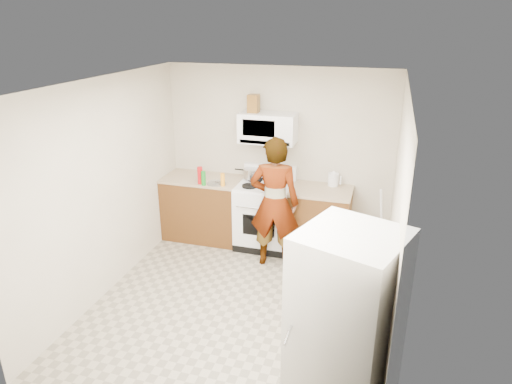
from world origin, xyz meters
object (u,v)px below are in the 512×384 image
at_px(gas_range, 265,214).
at_px(microwave, 268,128).
at_px(saucepan, 252,173).
at_px(fridge, 345,334).
at_px(kettle, 333,179).
at_px(person, 274,203).

distance_m(gas_range, microwave, 1.22).
bearing_deg(saucepan, fridge, -61.14).
distance_m(microwave, kettle, 1.14).
xyz_separation_m(microwave, kettle, (0.91, 0.08, -0.68)).
bearing_deg(kettle, microwave, -157.41).
height_order(microwave, saucepan, microwave).
relative_size(gas_range, microwave, 1.49).
xyz_separation_m(microwave, person, (0.25, -0.60, -0.83)).
relative_size(microwave, kettle, 4.32).
height_order(gas_range, person, person).
bearing_deg(microwave, person, -67.21).
xyz_separation_m(gas_range, microwave, (0.00, 0.13, 1.21)).
bearing_deg(person, gas_range, -68.10).
bearing_deg(fridge, saucepan, 138.83).
bearing_deg(gas_range, microwave, 90.00).
distance_m(gas_range, person, 0.66).
bearing_deg(person, fridge, 109.93).
bearing_deg(fridge, microwave, 135.40).
height_order(fridge, saucepan, fridge).
relative_size(gas_range, person, 0.65).
xyz_separation_m(fridge, kettle, (-0.49, 3.01, 0.17)).
height_order(gas_range, saucepan, gas_range).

